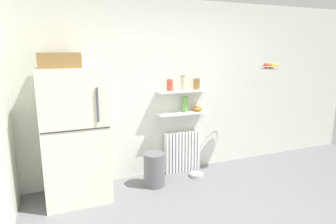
{
  "coord_description": "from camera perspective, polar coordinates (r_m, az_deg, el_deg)",
  "views": [
    {
      "loc": [
        -1.69,
        -1.99,
        1.89
      ],
      "look_at": [
        -0.25,
        1.6,
        1.05
      ],
      "focal_mm": 30.89,
      "sensor_mm": 36.0,
      "label": 1
    }
  ],
  "objects": [
    {
      "name": "trash_bin",
      "position": [
        4.15,
        -2.74,
        -11.26
      ],
      "size": [
        0.3,
        0.3,
        0.48
      ],
      "primitive_type": "cylinder",
      "color": "slate",
      "rests_on": "ground_plane"
    },
    {
      "name": "ground_plane",
      "position": [
        3.56,
        11.09,
        -20.1
      ],
      "size": [
        7.04,
        7.04,
        0.0
      ],
      "primitive_type": "plane",
      "color": "slate"
    },
    {
      "name": "wall_shelf_lower",
      "position": [
        4.39,
        3.02,
        -0.18
      ],
      "size": [
        0.8,
        0.22,
        0.02
      ],
      "primitive_type": "cube",
      "color": "white"
    },
    {
      "name": "storage_jar_0",
      "position": [
        4.23,
        0.36,
        5.38
      ],
      "size": [
        0.09,
        0.09,
        0.18
      ],
      "color": "#C64C38",
      "rests_on": "wall_shelf_upper"
    },
    {
      "name": "pet_food_bowl",
      "position": [
        4.51,
        5.7,
        -12.26
      ],
      "size": [
        0.2,
        0.2,
        0.05
      ],
      "primitive_type": "cylinder",
      "color": "#B7B7BC",
      "rests_on": "ground_plane"
    },
    {
      "name": "back_wall",
      "position": [
        4.42,
        0.84,
        4.57
      ],
      "size": [
        7.04,
        0.1,
        2.6
      ],
      "primitive_type": "cube",
      "color": "silver",
      "rests_on": "ground_plane"
    },
    {
      "name": "refrigerator",
      "position": [
        3.8,
        -18.0,
        -3.79
      ],
      "size": [
        0.78,
        0.7,
        1.86
      ],
      "color": "silver",
      "rests_on": "ground_plane"
    },
    {
      "name": "shelf_bowl",
      "position": [
        4.48,
        5.89,
        0.67
      ],
      "size": [
        0.16,
        0.16,
        0.07
      ],
      "primitive_type": "ellipsoid",
      "color": "orange",
      "rests_on": "wall_shelf_lower"
    },
    {
      "name": "radiator",
      "position": [
        4.59,
        2.77,
        -7.77
      ],
      "size": [
        0.57,
        0.12,
        0.64
      ],
      "color": "white",
      "rests_on": "ground_plane"
    },
    {
      "name": "hanging_fruit_basket",
      "position": [
        4.59,
        19.42,
        8.5
      ],
      "size": [
        0.34,
        0.34,
        0.1
      ],
      "color": "#B2B2B7"
    },
    {
      "name": "storage_jar_2",
      "position": [
        4.41,
        5.69,
        5.58
      ],
      "size": [
        0.1,
        0.1,
        0.17
      ],
      "color": "olive",
      "rests_on": "wall_shelf_upper"
    },
    {
      "name": "storage_jar_1",
      "position": [
        4.31,
        3.09,
        5.78
      ],
      "size": [
        0.09,
        0.09,
        0.22
      ],
      "color": "beige",
      "rests_on": "wall_shelf_upper"
    },
    {
      "name": "wall_shelf_upper",
      "position": [
        4.33,
        3.07,
        4.18
      ],
      "size": [
        0.8,
        0.22,
        0.02
      ],
      "primitive_type": "cube",
      "color": "white"
    },
    {
      "name": "vase",
      "position": [
        4.37,
        3.43,
        1.54
      ],
      "size": [
        0.08,
        0.08,
        0.24
      ],
      "primitive_type": "cylinder",
      "color": "#66A84C",
      "rests_on": "wall_shelf_lower"
    }
  ]
}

